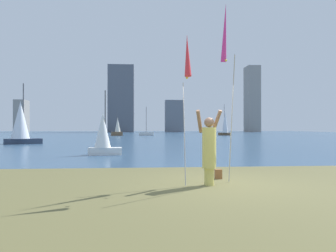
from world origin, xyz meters
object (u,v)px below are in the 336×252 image
(bag, at_px, (218,174))
(sailboat_5, at_px, (117,128))
(sailboat_2, at_px, (21,123))
(sailboat_4, at_px, (225,123))
(sailboat_0, at_px, (146,133))
(kite_flag_right, at_px, (225,36))
(person, at_px, (209,148))
(kite_flag_left, at_px, (187,60))
(sailboat_6, at_px, (103,135))

(bag, bearing_deg, sailboat_5, 97.79)
(sailboat_2, bearing_deg, sailboat_4, 47.80)
(sailboat_2, height_order, sailboat_4, sailboat_4)
(bag, xyz_separation_m, sailboat_5, (-6.61, 48.30, 1.28))
(sailboat_0, bearing_deg, sailboat_2, -111.81)
(bag, distance_m, sailboat_4, 50.39)
(sailboat_4, bearing_deg, sailboat_2, -132.20)
(sailboat_2, bearing_deg, bag, -57.29)
(kite_flag_right, distance_m, sailboat_5, 49.05)
(sailboat_4, bearing_deg, person, -105.40)
(sailboat_2, bearing_deg, person, -59.46)
(kite_flag_right, bearing_deg, sailboat_4, 75.04)
(bag, bearing_deg, sailboat_4, 74.82)
(kite_flag_right, relative_size, sailboat_0, 0.93)
(kite_flag_right, bearing_deg, sailboat_5, 97.91)
(sailboat_4, bearing_deg, sailboat_5, -179.17)
(person, xyz_separation_m, kite_flag_left, (-0.61, -0.42, 2.11))
(kite_flag_right, bearing_deg, sailboat_6, 117.40)
(kite_flag_left, xyz_separation_m, kite_flag_right, (1.22, 1.17, 0.92))
(bag, xyz_separation_m, sailboat_0, (-1.42, 48.37, 0.25))
(person, height_order, sailboat_0, sailboat_0)
(person, bearing_deg, sailboat_6, 118.90)
(sailboat_0, relative_size, sailboat_2, 0.97)
(kite_flag_right, relative_size, sailboat_2, 0.90)
(sailboat_6, bearing_deg, sailboat_4, 66.76)
(sailboat_0, height_order, sailboat_4, sailboat_4)
(kite_flag_right, distance_m, sailboat_6, 9.85)
(sailboat_4, bearing_deg, kite_flag_left, -105.93)
(sailboat_0, bearing_deg, person, -88.90)
(sailboat_5, bearing_deg, sailboat_0, 0.76)
(sailboat_6, bearing_deg, kite_flag_right, -62.60)
(bag, distance_m, sailboat_0, 48.39)
(sailboat_5, bearing_deg, bag, -82.21)
(kite_flag_right, height_order, sailboat_6, kite_flag_right)
(kite_flag_left, distance_m, sailboat_6, 10.22)
(person, distance_m, kite_flag_left, 2.24)
(sailboat_5, distance_m, sailboat_6, 40.24)
(sailboat_0, bearing_deg, sailboat_6, -93.94)
(person, distance_m, sailboat_5, 49.65)
(sailboat_5, bearing_deg, sailboat_4, 0.83)
(bag, distance_m, sailboat_2, 23.75)
(kite_flag_left, distance_m, sailboat_2, 24.36)
(person, relative_size, bag, 7.18)
(kite_flag_left, distance_m, bag, 3.40)
(kite_flag_right, relative_size, sailboat_5, 1.03)
(kite_flag_left, bearing_deg, sailboat_0, 90.39)
(sailboat_0, xyz_separation_m, sailboat_6, (-2.77, -40.23, 0.65))
(person, distance_m, sailboat_0, 49.35)
(sailboat_2, distance_m, sailboat_4, 38.68)
(kite_flag_left, relative_size, sailboat_6, 1.07)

